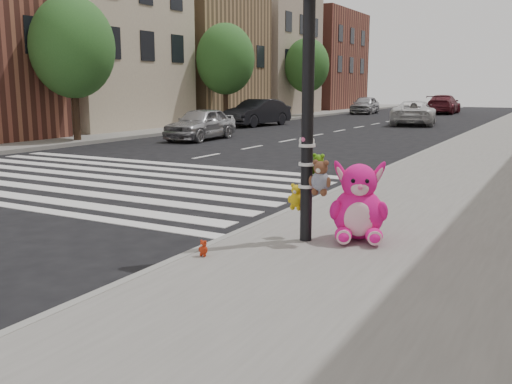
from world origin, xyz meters
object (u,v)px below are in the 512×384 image
Objects in this scene: car_white_near at (414,113)px; red_teddy at (203,248)px; car_dark_far at (257,113)px; pink_bunny at (358,207)px; car_silver_far at (201,124)px; signal_pole at (310,122)px.

red_teddy is at bearing 88.85° from car_white_near.
car_dark_far reaches higher than car_white_near.
car_silver_far reaches higher than pink_bunny.
red_teddy is (-0.83, -1.31, -1.51)m from signal_pole.
car_white_near is at bearing 100.61° from signal_pole.
car_white_near reaches higher than pink_bunny.
pink_bunny is at bearing 31.62° from signal_pole.
red_teddy is 0.05× the size of car_silver_far.
pink_bunny is 24.63m from car_dark_far.
pink_bunny is 16.66m from car_silver_far.
car_silver_far reaches higher than red_teddy.
red_teddy is at bearing -58.68° from car_silver_far.
signal_pole is 1.35m from pink_bunny.
red_teddy is 0.05× the size of car_dark_far.
car_dark_far is (-1.94, 8.46, 0.08)m from car_silver_far.
car_white_near is (-5.55, 26.14, 0.10)m from pink_bunny.
signal_pole reaches higher than car_dark_far.
car_white_near is at bearing 80.39° from pink_bunny.
red_teddy is at bearing -122.33° from signal_pole.
pink_bunny reaches higher than red_teddy.
signal_pole is 1.02× the size of car_silver_far.
car_silver_far is (-11.07, 12.45, 0.07)m from pink_bunny.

